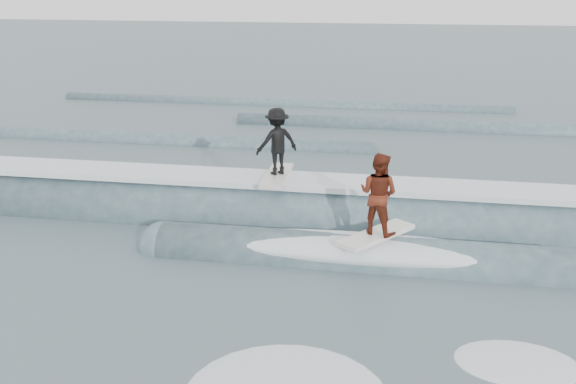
# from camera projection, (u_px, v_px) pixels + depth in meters

# --- Properties ---
(ground) EXTENTS (160.00, 160.00, 0.00)m
(ground) POSITION_uv_depth(u_px,v_px,m) (223.00, 376.00, 10.00)
(ground) COLOR #3A4D55
(ground) RESTS_ON ground
(breaking_wave) EXTENTS (21.84, 3.84, 2.12)m
(breaking_wave) POSITION_uv_depth(u_px,v_px,m) (305.00, 226.00, 15.94)
(breaking_wave) COLOR #324A55
(breaking_wave) RESTS_ON ground
(surfer_black) EXTENTS (1.24, 2.01, 1.77)m
(surfer_black) POSITION_uv_depth(u_px,v_px,m) (277.00, 144.00, 15.84)
(surfer_black) COLOR silver
(surfer_black) RESTS_ON ground
(surfer_red) EXTENTS (1.65, 1.92, 1.87)m
(surfer_red) POSITION_uv_depth(u_px,v_px,m) (378.00, 198.00, 13.51)
(surfer_red) COLOR silver
(surfer_red) RESTS_ON ground
(far_swells) EXTENTS (37.98, 8.65, 0.80)m
(far_swells) POSITION_uv_depth(u_px,v_px,m) (314.00, 127.00, 26.64)
(far_swells) COLOR #324A55
(far_swells) RESTS_ON ground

